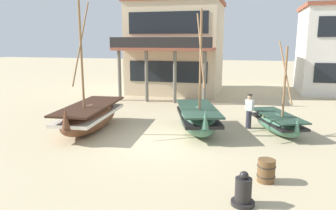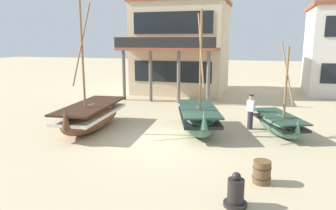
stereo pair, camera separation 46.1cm
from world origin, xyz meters
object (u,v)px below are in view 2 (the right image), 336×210
at_px(fishing_boat_centre_large, 198,118).
at_px(harbor_building_main, 182,47).
at_px(capstan_winch, 236,193).
at_px(fishing_boat_far_right, 279,123).
at_px(fishing_boat_near_left, 91,116).
at_px(fisherman_by_hull, 251,112).
at_px(wooden_barrel, 262,172).

distance_m(fishing_boat_centre_large, harbor_building_main, 12.47).
bearing_deg(capstan_winch, fishing_boat_far_right, 79.18).
xyz_separation_m(fishing_boat_near_left, capstan_winch, (7.19, -5.38, -0.32)).
height_order(fishing_boat_near_left, fisherman_by_hull, fishing_boat_near_left).
height_order(fishing_boat_near_left, fishing_boat_centre_large, fishing_boat_near_left).
bearing_deg(fishing_boat_near_left, harbor_building_main, 83.99).
distance_m(fishing_boat_far_right, harbor_building_main, 13.36).
height_order(fishing_boat_centre_large, wooden_barrel, fishing_boat_centre_large).
relative_size(fishing_boat_far_right, capstan_winch, 4.54).
distance_m(wooden_barrel, harbor_building_main, 17.91).
height_order(fishing_boat_near_left, fishing_boat_far_right, fishing_boat_near_left).
height_order(fisherman_by_hull, capstan_winch, fisherman_by_hull).
distance_m(fishing_boat_centre_large, capstan_winch, 6.77).
relative_size(fishing_boat_centre_large, wooden_barrel, 7.86).
distance_m(fishing_boat_centre_large, fishing_boat_far_right, 3.68).
relative_size(fishing_boat_near_left, wooden_barrel, 8.49).
bearing_deg(fishing_boat_far_right, fisherman_by_hull, 161.28).
relative_size(capstan_winch, harbor_building_main, 0.11).
bearing_deg(capstan_winch, fishing_boat_centre_large, 109.16).
bearing_deg(wooden_barrel, capstan_winch, -112.04).
bearing_deg(fishing_boat_near_left, capstan_winch, -36.80).
relative_size(fisherman_by_hull, harbor_building_main, 0.20).
relative_size(fishing_boat_centre_large, fisherman_by_hull, 3.27).
bearing_deg(fishing_boat_far_right, wooden_barrel, -97.44).
xyz_separation_m(fishing_boat_near_left, harbor_building_main, (1.32, 12.55, 3.01)).
xyz_separation_m(capstan_winch, harbor_building_main, (-5.87, 17.93, 3.33)).
xyz_separation_m(fishing_boat_far_right, harbor_building_main, (-7.24, 10.76, 3.20)).
bearing_deg(capstan_winch, fishing_boat_near_left, 143.20).
xyz_separation_m(fishing_boat_far_right, capstan_winch, (-1.37, -7.17, -0.13)).
height_order(fishing_boat_near_left, capstan_winch, fishing_boat_near_left).
height_order(fishing_boat_far_right, fisherman_by_hull, fishing_boat_far_right).
bearing_deg(fishing_boat_far_right, fishing_boat_centre_large, -167.75).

